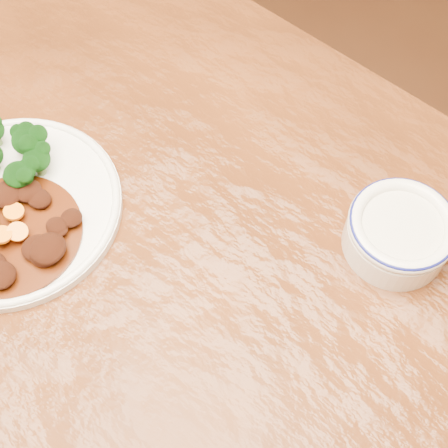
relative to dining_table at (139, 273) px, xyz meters
The scene contains 6 objects.
ground 0.67m from the dining_table, ahead, with size 4.00×4.00×0.00m, color #4A2212.
dining_table is the anchor object (origin of this frame).
dinner_plate 0.19m from the dining_table, 163.77° to the right, with size 0.29×0.29×0.02m.
broccoli_florets 0.24m from the dining_table, behind, with size 0.14×0.11×0.05m.
mince_stew 0.18m from the dining_table, 147.28° to the right, with size 0.18×0.18×0.03m.
dip_bowl 0.35m from the dining_table, 34.17° to the left, with size 0.13×0.13×0.06m.
Camera 1 is at (0.31, -0.25, 1.45)m, focal length 50.00 mm.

